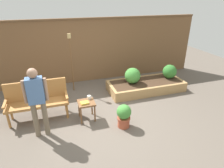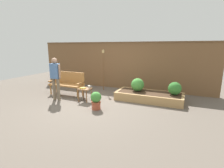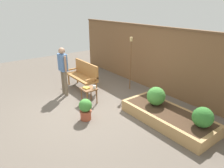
% 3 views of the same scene
% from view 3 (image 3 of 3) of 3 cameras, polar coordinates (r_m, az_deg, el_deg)
% --- Properties ---
extents(ground_plane, '(14.00, 14.00, 0.00)m').
position_cam_3_polar(ground_plane, '(5.92, -5.98, -7.06)').
color(ground_plane, '#60564C').
extents(fence_back, '(8.40, 0.14, 2.16)m').
position_cam_3_polar(fence_back, '(7.11, 11.99, 6.92)').
color(fence_back, brown).
rests_on(fence_back, ground_plane).
extents(garden_bench, '(1.44, 0.48, 0.94)m').
position_cam_3_polar(garden_bench, '(7.20, -7.87, 2.84)').
color(garden_bench, '#A87038').
rests_on(garden_bench, ground_plane).
extents(side_table, '(0.40, 0.40, 0.48)m').
position_cam_3_polar(side_table, '(6.13, -6.43, -1.93)').
color(side_table, brown).
rests_on(side_table, ground_plane).
extents(cup_on_table, '(0.13, 0.09, 0.09)m').
position_cam_3_polar(cup_on_table, '(6.06, -4.90, -0.82)').
color(cup_on_table, silver).
rests_on(cup_on_table, side_table).
extents(book_on_table, '(0.20, 0.17, 0.03)m').
position_cam_3_polar(book_on_table, '(6.10, -7.16, -1.03)').
color(book_on_table, gold).
rests_on(book_on_table, side_table).
extents(potted_boxwood, '(0.34, 0.34, 0.57)m').
position_cam_3_polar(potted_boxwood, '(5.32, -7.38, -6.78)').
color(potted_boxwood, '#A84C33').
rests_on(potted_boxwood, ground_plane).
extents(raised_planter_bed, '(2.40, 1.00, 0.30)m').
position_cam_3_polar(raised_planter_bed, '(5.41, 15.09, -8.80)').
color(raised_planter_bed, '#AD8451').
rests_on(raised_planter_bed, ground_plane).
extents(shrub_near_bench, '(0.49, 0.49, 0.49)m').
position_cam_3_polar(shrub_near_bench, '(5.52, 12.13, -3.30)').
color(shrub_near_bench, brown).
rests_on(shrub_near_bench, raised_planter_bed).
extents(shrub_far_corner, '(0.45, 0.45, 0.45)m').
position_cam_3_polar(shrub_far_corner, '(4.88, 23.89, -8.46)').
color(shrub_far_corner, brown).
rests_on(shrub_far_corner, raised_planter_bed).
extents(tiki_torch, '(0.10, 0.10, 1.81)m').
position_cam_3_polar(tiki_torch, '(6.92, 5.25, 8.08)').
color(tiki_torch, brown).
rests_on(tiki_torch, ground_plane).
extents(person_by_bench, '(0.47, 0.20, 1.56)m').
position_cam_3_polar(person_by_bench, '(6.70, -13.42, 4.54)').
color(person_by_bench, '#70604C').
rests_on(person_by_bench, ground_plane).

